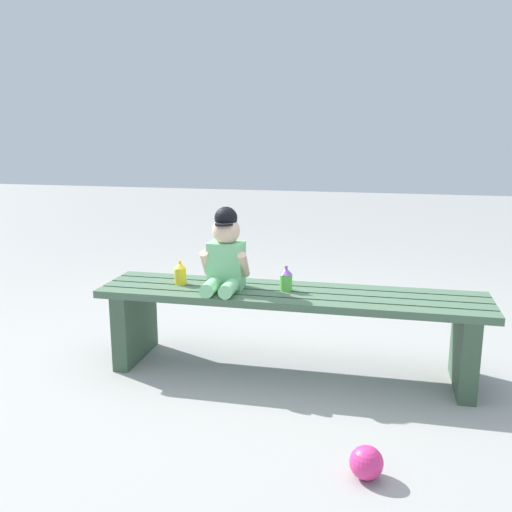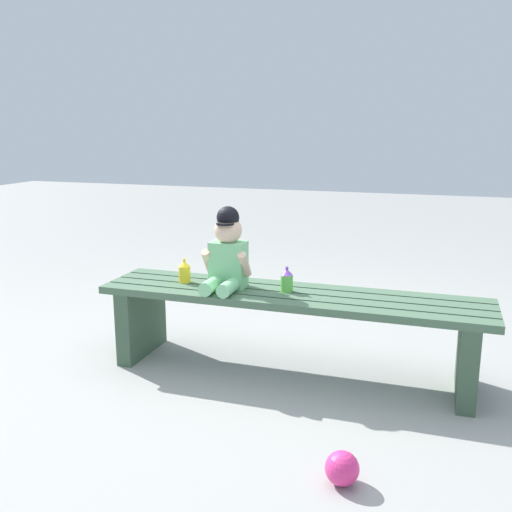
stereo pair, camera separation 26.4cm
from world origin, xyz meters
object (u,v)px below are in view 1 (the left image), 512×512
Objects in this scene: sippy_cup_left at (180,273)px; sippy_cup_right at (286,279)px; park_bench at (290,315)px; toy_ball at (366,463)px; child_figure at (225,254)px.

sippy_cup_right is at bearing 0.00° from sippy_cup_left.
park_bench is 15.81× the size of toy_ball.
child_figure reaches higher than sippy_cup_right.
child_figure is 0.27m from sippy_cup_left.
toy_ball is at bearing -40.79° from sippy_cup_left.
toy_ball is (0.97, -0.83, -0.41)m from sippy_cup_left.
child_figure is 1.21m from toy_ball.
sippy_cup_right is at bearing 117.04° from toy_ball.
sippy_cup_left is 0.54m from sippy_cup_right.
sippy_cup_left is (-0.56, 0.01, 0.18)m from park_bench.
sippy_cup_left reaches higher than toy_ball.
park_bench is 15.15× the size of sippy_cup_right.
child_figure reaches higher than toy_ball.
sippy_cup_right is (0.54, 0.00, 0.00)m from sippy_cup_left.
child_figure reaches higher than sippy_cup_left.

